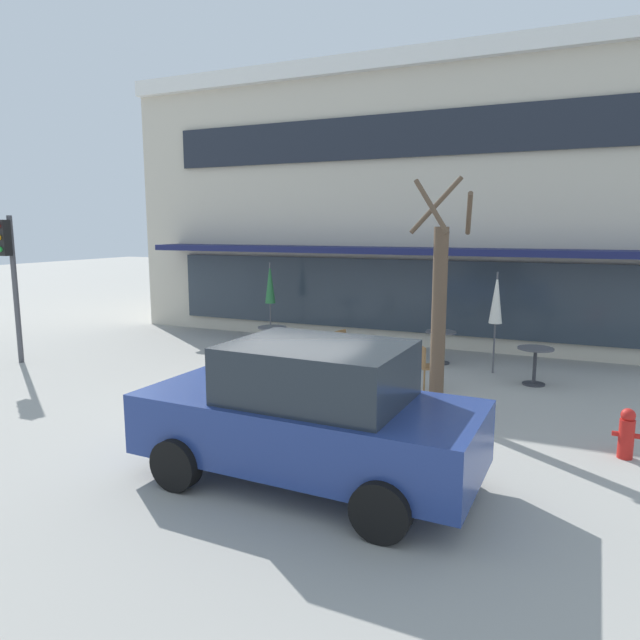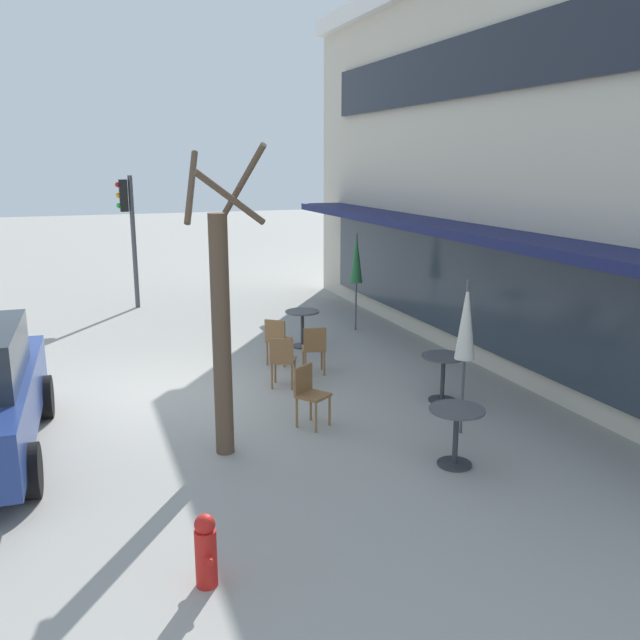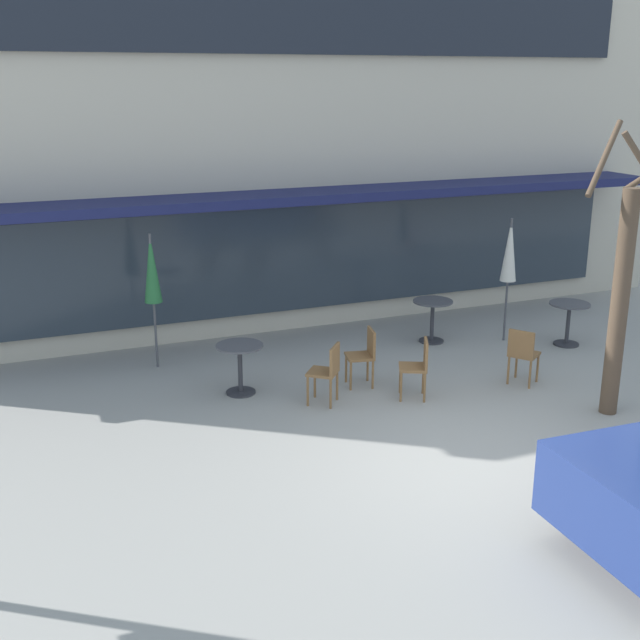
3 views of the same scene
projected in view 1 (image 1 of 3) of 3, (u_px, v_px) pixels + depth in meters
ground_plane at (286, 407)px, 10.07m from camera, size 80.00×80.00×0.00m
building_facade at (426, 207)px, 18.46m from camera, size 16.14×9.10×7.55m
cafe_table_near_wall at (272, 337)px, 13.78m from camera, size 0.70×0.70×0.76m
cafe_table_streetside at (535, 360)px, 11.40m from camera, size 0.70×0.70×0.76m
cafe_table_by_tree at (441, 342)px, 13.19m from camera, size 0.70×0.70×0.76m
patio_umbrella_green_folded at (496, 299)px, 12.14m from camera, size 0.28×0.28×2.20m
patio_umbrella_cream_folded at (270, 284)px, 15.41m from camera, size 0.28×0.28×2.20m
cafe_chair_0 at (426, 364)px, 10.99m from camera, size 0.56×0.56×0.89m
cafe_chair_1 at (345, 355)px, 11.80m from camera, size 0.54×0.54×0.89m
cafe_chair_2 at (295, 347)px, 12.59m from camera, size 0.56×0.56×0.89m
cafe_chair_3 at (336, 346)px, 12.68m from camera, size 0.48×0.48×0.89m
parked_sedan at (310, 414)px, 6.97m from camera, size 4.26×2.13×1.76m
street_tree at (439, 311)px, 9.38m from camera, size 1.13×1.05×3.98m
traffic_light_pole at (9, 265)px, 12.94m from camera, size 0.26×0.43×3.40m
fire_hydrant at (627, 433)px, 7.77m from camera, size 0.36×0.20×0.71m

